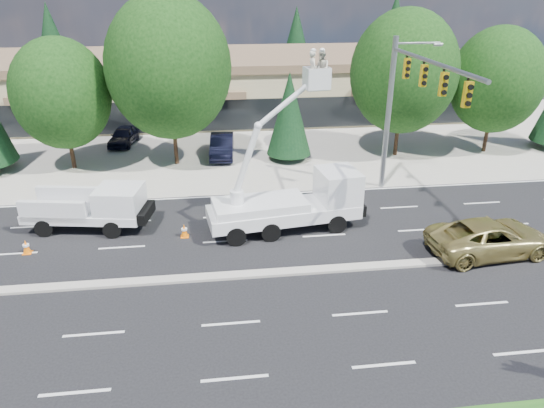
{
  "coord_description": "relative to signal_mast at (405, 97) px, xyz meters",
  "views": [
    {
      "loc": [
        -0.24,
        -17.96,
        11.68
      ],
      "look_at": [
        2.21,
        2.15,
        2.4
      ],
      "focal_mm": 32.0,
      "sensor_mm": 36.0,
      "label": 1
    }
  ],
  "objects": [
    {
      "name": "ground",
      "position": [
        -10.03,
        -7.04,
        -6.06
      ],
      "size": [
        140.0,
        140.0,
        0.0
      ],
      "primitive_type": "plane",
      "color": "black",
      "rests_on": "ground"
    },
    {
      "name": "concrete_apron",
      "position": [
        -10.03,
        12.96,
        -6.05
      ],
      "size": [
        140.0,
        22.0,
        0.01
      ],
      "primitive_type": "cube",
      "color": "#9D9A8E",
      "rests_on": "ground"
    },
    {
      "name": "road_median",
      "position": [
        -10.03,
        -7.04,
        -6.0
      ],
      "size": [
        120.0,
        0.55,
        0.12
      ],
      "primitive_type": "cube",
      "color": "#9D9A8E",
      "rests_on": "ground"
    },
    {
      "name": "strip_mall",
      "position": [
        -10.03,
        22.93,
        -3.23
      ],
      "size": [
        50.4,
        15.4,
        5.5
      ],
      "color": "tan",
      "rests_on": "ground"
    },
    {
      "name": "tree_front_c",
      "position": [
        -20.03,
        7.96,
        -0.96
      ],
      "size": [
        6.28,
        6.28,
        8.71
      ],
      "color": "#332114",
      "rests_on": "ground"
    },
    {
      "name": "tree_front_d",
      "position": [
        -13.03,
        7.96,
        0.58
      ],
      "size": [
        8.17,
        8.17,
        11.34
      ],
      "color": "#332114",
      "rests_on": "ground"
    },
    {
      "name": "tree_front_e",
      "position": [
        -5.03,
        7.96,
        -2.71
      ],
      "size": [
        3.16,
        3.16,
        6.24
      ],
      "color": "#332114",
      "rests_on": "ground"
    },
    {
      "name": "tree_front_f",
      "position": [
        2.97,
        7.96,
        -0.03
      ],
      "size": [
        7.41,
        7.41,
        10.29
      ],
      "color": "#332114",
      "rests_on": "ground"
    },
    {
      "name": "tree_front_g",
      "position": [
        9.97,
        7.96,
        -0.74
      ],
      "size": [
        6.55,
        6.55,
        9.09
      ],
      "color": "#332114",
      "rests_on": "ground"
    },
    {
      "name": "tree_back_a",
      "position": [
        -28.03,
        34.96,
        -0.8
      ],
      "size": [
        4.97,
        4.97,
        9.8
      ],
      "color": "#332114",
      "rests_on": "ground"
    },
    {
      "name": "tree_back_b",
      "position": [
        -14.03,
        34.96,
        -0.39
      ],
      "size": [
        5.36,
        5.36,
        10.56
      ],
      "color": "#332114",
      "rests_on": "ground"
    },
    {
      "name": "tree_back_c",
      "position": [
        -0.03,
        34.96,
        -1.1
      ],
      "size": [
        4.69,
        4.69,
        9.24
      ],
      "color": "#332114",
      "rests_on": "ground"
    },
    {
      "name": "tree_back_d",
      "position": [
        11.97,
        34.96,
        -0.35
      ],
      "size": [
        5.39,
        5.39,
        10.63
      ],
      "color": "#332114",
      "rests_on": "ground"
    },
    {
      "name": "signal_mast",
      "position": [
        0.0,
        0.0,
        0.0
      ],
      "size": [
        2.76,
        10.16,
        9.0
      ],
      "color": "gray",
      "rests_on": "ground"
    },
    {
      "name": "utility_pickup",
      "position": [
        -16.67,
        -1.54,
        -5.11
      ],
      "size": [
        6.26,
        3.16,
        2.29
      ],
      "rotation": [
        0.0,
        0.0,
        -0.17
      ],
      "color": "white",
      "rests_on": "ground"
    },
    {
      "name": "bucket_truck",
      "position": [
        -6.36,
        -2.76,
        -4.2
      ],
      "size": [
        7.98,
        3.37,
        8.99
      ],
      "rotation": [
        0.0,
        0.0,
        0.14
      ],
      "color": "white",
      "rests_on": "ground"
    },
    {
      "name": "traffic_cone_a",
      "position": [
        -19.38,
        -3.84,
        -5.72
      ],
      "size": [
        0.4,
        0.4,
        0.7
      ],
      "color": "orange",
      "rests_on": "ground"
    },
    {
      "name": "traffic_cone_b",
      "position": [
        -12.04,
        -3.09,
        -5.72
      ],
      "size": [
        0.4,
        0.4,
        0.7
      ],
      "color": "orange",
      "rests_on": "ground"
    },
    {
      "name": "traffic_cone_c",
      "position": [
        -9.61,
        -2.83,
        -5.72
      ],
      "size": [
        0.4,
        0.4,
        0.7
      ],
      "color": "orange",
      "rests_on": "ground"
    },
    {
      "name": "minivan",
      "position": [
        2.3,
        -6.44,
        -5.24
      ],
      "size": [
        6.1,
        3.23,
        1.63
      ],
      "primitive_type": "imported",
      "rotation": [
        0.0,
        0.0,
        1.66
      ],
      "color": "#A3924E",
      "rests_on": "ground"
    },
    {
      "name": "parked_car_west",
      "position": [
        -17.41,
        12.99,
        -5.35
      ],
      "size": [
        2.24,
        4.32,
        1.41
      ],
      "primitive_type": "imported",
      "rotation": [
        0.0,
        0.0,
        -0.15
      ],
      "color": "black",
      "rests_on": "ground"
    },
    {
      "name": "parked_car_east",
      "position": [
        -9.79,
        9.25,
        -5.27
      ],
      "size": [
        1.94,
        4.84,
        1.56
      ],
      "primitive_type": "imported",
      "rotation": [
        0.0,
        0.0,
        -0.06
      ],
      "color": "black",
      "rests_on": "ground"
    }
  ]
}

